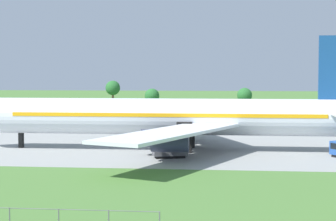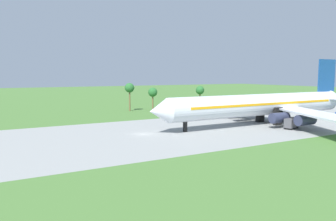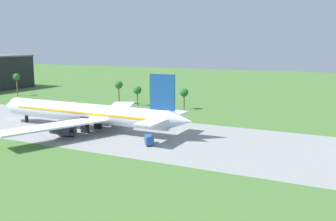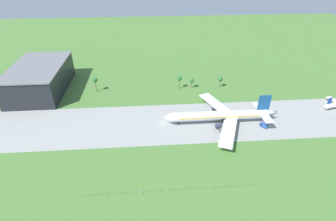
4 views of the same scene
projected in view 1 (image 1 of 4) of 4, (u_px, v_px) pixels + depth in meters
name	position (u px, v px, depth m)	size (l,w,h in m)	color
jet_airliner	(179.00, 117.00, 99.22)	(71.52, 62.52, 18.54)	silver
fuel_truck	(171.00, 148.00, 90.27)	(5.42, 3.44, 2.71)	black
palm_tree_row	(90.00, 91.00, 150.00)	(99.68, 3.60, 11.71)	brown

